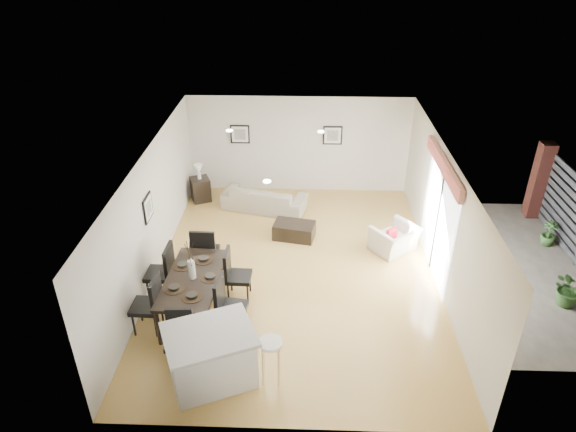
{
  "coord_description": "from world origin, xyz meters",
  "views": [
    {
      "loc": [
        0.15,
        -9.1,
        6.62
      ],
      "look_at": [
        -0.18,
        0.4,
        1.17
      ],
      "focal_mm": 32.0,
      "sensor_mm": 36.0,
      "label": 1
    }
  ],
  "objects_px": {
    "dining_chair_enear": "(227,303)",
    "dining_table": "(193,281)",
    "armchair": "(394,239)",
    "dining_chair_foot": "(205,250)",
    "dining_chair_efar": "(234,272)",
    "dining_chair_head": "(180,334)",
    "coffee_table": "(294,230)",
    "bar_stool": "(271,347)",
    "dining_chair_wnear": "(150,301)",
    "dining_chair_wfar": "(164,269)",
    "side_table": "(201,189)",
    "sofa": "(264,198)",
    "kitchen_island": "(211,356)"
  },
  "relations": [
    {
      "from": "dining_table",
      "to": "dining_chair_enear",
      "type": "xyz_separation_m",
      "value": [
        0.7,
        -0.48,
        -0.11
      ]
    },
    {
      "from": "dining_chair_efar",
      "to": "dining_chair_foot",
      "type": "relative_size",
      "value": 0.95
    },
    {
      "from": "dining_chair_efar",
      "to": "bar_stool",
      "type": "distance_m",
      "value": 2.33
    },
    {
      "from": "dining_chair_efar",
      "to": "dining_chair_head",
      "type": "xyz_separation_m",
      "value": [
        -0.7,
        -1.73,
        -0.04
      ]
    },
    {
      "from": "bar_stool",
      "to": "side_table",
      "type": "bearing_deg",
      "value": 110.18
    },
    {
      "from": "dining_chair_head",
      "to": "kitchen_island",
      "type": "xyz_separation_m",
      "value": [
        0.6,
        -0.42,
        -0.07
      ]
    },
    {
      "from": "dining_chair_enear",
      "to": "bar_stool",
      "type": "bearing_deg",
      "value": -135.67
    },
    {
      "from": "dining_chair_wnear",
      "to": "kitchen_island",
      "type": "distance_m",
      "value": 1.74
    },
    {
      "from": "dining_chair_enear",
      "to": "dining_chair_wnear",
      "type": "bearing_deg",
      "value": 98.34
    },
    {
      "from": "armchair",
      "to": "dining_chair_wnear",
      "type": "relative_size",
      "value": 0.83
    },
    {
      "from": "dining_chair_head",
      "to": "dining_chair_foot",
      "type": "distance_m",
      "value": 2.46
    },
    {
      "from": "side_table",
      "to": "kitchen_island",
      "type": "height_order",
      "value": "kitchen_island"
    },
    {
      "from": "dining_chair_wfar",
      "to": "dining_chair_enear",
      "type": "height_order",
      "value": "dining_chair_wfar"
    },
    {
      "from": "dining_table",
      "to": "dining_chair_efar",
      "type": "relative_size",
      "value": 1.85
    },
    {
      "from": "dining_chair_wfar",
      "to": "dining_chair_wnear",
      "type": "bearing_deg",
      "value": 1.87
    },
    {
      "from": "side_table",
      "to": "bar_stool",
      "type": "bearing_deg",
      "value": -69.82
    },
    {
      "from": "side_table",
      "to": "bar_stool",
      "type": "distance_m",
      "value": 6.73
    },
    {
      "from": "dining_chair_wnear",
      "to": "dining_chair_enear",
      "type": "bearing_deg",
      "value": 92.26
    },
    {
      "from": "sofa",
      "to": "bar_stool",
      "type": "height_order",
      "value": "bar_stool"
    },
    {
      "from": "sofa",
      "to": "dining_chair_enear",
      "type": "height_order",
      "value": "dining_chair_enear"
    },
    {
      "from": "armchair",
      "to": "side_table",
      "type": "relative_size",
      "value": 1.49
    },
    {
      "from": "dining_chair_enear",
      "to": "dining_table",
      "type": "bearing_deg",
      "value": 62.93
    },
    {
      "from": "dining_table",
      "to": "dining_chair_head",
      "type": "bearing_deg",
      "value": -87.07
    },
    {
      "from": "sofa",
      "to": "bar_stool",
      "type": "relative_size",
      "value": 2.57
    },
    {
      "from": "dining_chair_foot",
      "to": "bar_stool",
      "type": "bearing_deg",
      "value": 120.31
    },
    {
      "from": "dining_chair_wfar",
      "to": "dining_chair_efar",
      "type": "relative_size",
      "value": 1.07
    },
    {
      "from": "dining_chair_wfar",
      "to": "bar_stool",
      "type": "relative_size",
      "value": 1.4
    },
    {
      "from": "dining_chair_efar",
      "to": "coffee_table",
      "type": "xyz_separation_m",
      "value": [
        1.15,
        2.3,
        -0.42
      ]
    },
    {
      "from": "dining_chair_efar",
      "to": "dining_chair_head",
      "type": "distance_m",
      "value": 1.87
    },
    {
      "from": "dining_chair_enear",
      "to": "coffee_table",
      "type": "height_order",
      "value": "dining_chair_enear"
    },
    {
      "from": "armchair",
      "to": "dining_chair_efar",
      "type": "relative_size",
      "value": 0.88
    },
    {
      "from": "dining_chair_head",
      "to": "dining_chair_efar",
      "type": "bearing_deg",
      "value": 64.84
    },
    {
      "from": "sofa",
      "to": "dining_chair_foot",
      "type": "bearing_deg",
      "value": 86.03
    },
    {
      "from": "kitchen_island",
      "to": "bar_stool",
      "type": "relative_size",
      "value": 2.05
    },
    {
      "from": "dining_chair_head",
      "to": "bar_stool",
      "type": "height_order",
      "value": "dining_chair_head"
    },
    {
      "from": "coffee_table",
      "to": "bar_stool",
      "type": "height_order",
      "value": "bar_stool"
    },
    {
      "from": "dining_chair_wnear",
      "to": "dining_chair_foot",
      "type": "height_order",
      "value": "same"
    },
    {
      "from": "dining_chair_head",
      "to": "bar_stool",
      "type": "xyz_separation_m",
      "value": [
        1.58,
        -0.42,
        0.15
      ]
    },
    {
      "from": "dining_chair_head",
      "to": "armchair",
      "type": "bearing_deg",
      "value": 37.34
    },
    {
      "from": "dining_chair_efar",
      "to": "side_table",
      "type": "distance_m",
      "value": 4.4
    },
    {
      "from": "bar_stool",
      "to": "dining_chair_enear",
      "type": "bearing_deg",
      "value": 126.65
    },
    {
      "from": "dining_chair_foot",
      "to": "sofa",
      "type": "bearing_deg",
      "value": -107.31
    },
    {
      "from": "dining_table",
      "to": "coffee_table",
      "type": "relative_size",
      "value": 2.12
    },
    {
      "from": "dining_chair_wnear",
      "to": "coffee_table",
      "type": "relative_size",
      "value": 1.21
    },
    {
      "from": "coffee_table",
      "to": "dining_chair_enear",
      "type": "bearing_deg",
      "value": -97.87
    },
    {
      "from": "armchair",
      "to": "dining_chair_foot",
      "type": "relative_size",
      "value": 0.83
    },
    {
      "from": "dining_chair_efar",
      "to": "dining_chair_head",
      "type": "height_order",
      "value": "dining_chair_efar"
    },
    {
      "from": "dining_table",
      "to": "dining_chair_enear",
      "type": "relative_size",
      "value": 1.78
    },
    {
      "from": "dining_chair_wfar",
      "to": "dining_chair_efar",
      "type": "distance_m",
      "value": 1.39
    },
    {
      "from": "armchair",
      "to": "bar_stool",
      "type": "bearing_deg",
      "value": 19.32
    }
  ]
}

